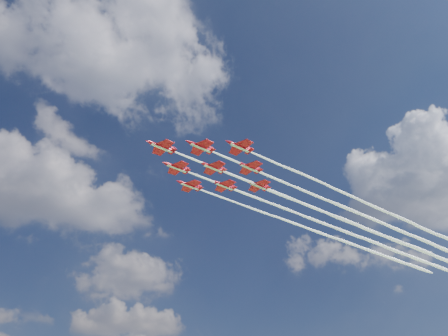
{
  "coord_description": "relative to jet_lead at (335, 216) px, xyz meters",
  "views": [
    {
      "loc": [
        -34.96,
        -106.28,
        4.66
      ],
      "look_at": [
        7.44,
        6.45,
        84.39
      ],
      "focal_mm": 35.0,
      "sensor_mm": 36.0,
      "label": 1
    }
  ],
  "objects": [
    {
      "name": "jet_lead",
      "position": [
        0.0,
        0.0,
        0.0
      ],
      "size": [
        152.04,
        45.89,
        2.47
      ],
      "rotation": [
        0.0,
        0.0,
        0.27
      ],
      "color": "red"
    },
    {
      "name": "jet_row2_port",
      "position": [
        10.81,
        -4.11,
        0.0
      ],
      "size": [
        152.04,
        45.89,
        2.47
      ],
      "rotation": [
        0.0,
        0.0,
        0.27
      ],
      "color": "red"
    },
    {
      "name": "jet_row2_starb",
      "position": [
        7.13,
        9.1,
        0.0
      ],
      "size": [
        152.04,
        45.89,
        2.47
      ],
      "rotation": [
        0.0,
        0.0,
        0.27
      ],
      "color": "red"
    },
    {
      "name": "jet_row3_port",
      "position": [
        21.62,
        -8.21,
        0.0
      ],
      "size": [
        152.04,
        45.89,
        2.47
      ],
      "rotation": [
        0.0,
        0.0,
        0.27
      ],
      "color": "red"
    },
    {
      "name": "jet_row3_centre",
      "position": [
        17.94,
        5.0,
        0.0
      ],
      "size": [
        152.04,
        45.89,
        2.47
      ],
      "rotation": [
        0.0,
        0.0,
        0.27
      ],
      "color": "red"
    },
    {
      "name": "jet_row3_starb",
      "position": [
        14.26,
        18.21,
        0.0
      ],
      "size": [
        152.04,
        45.89,
        2.47
      ],
      "rotation": [
        0.0,
        0.0,
        0.27
      ],
      "color": "red"
    },
    {
      "name": "jet_row4_port",
      "position": [
        28.75,
        0.89,
        0.0
      ],
      "size": [
        152.04,
        45.89,
        2.47
      ],
      "rotation": [
        0.0,
        0.0,
        0.27
      ],
      "color": "red"
    },
    {
      "name": "jet_row4_starb",
      "position": [
        25.07,
        14.1,
        0.0
      ],
      "size": [
        152.04,
        45.89,
        2.47
      ],
      "rotation": [
        0.0,
        0.0,
        0.27
      ],
      "color": "red"
    },
    {
      "name": "jet_tail",
      "position": [
        35.88,
        10.0,
        0.0
      ],
      "size": [
        152.04,
        45.89,
        2.47
      ],
      "rotation": [
        0.0,
        0.0,
        0.27
      ],
      "color": "red"
    }
  ]
}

